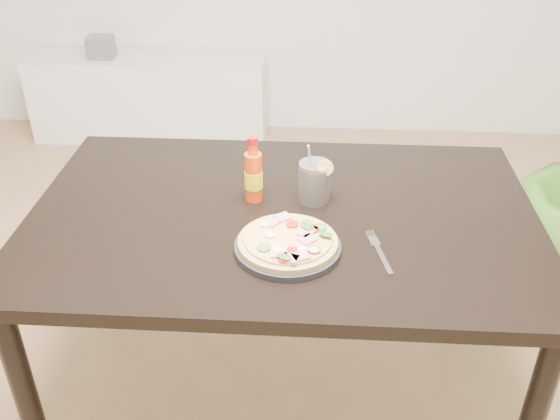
# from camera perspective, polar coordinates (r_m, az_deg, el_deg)

# --- Properties ---
(floor) EXTENTS (4.50, 4.50, 0.00)m
(floor) POSITION_cam_1_polar(r_m,az_deg,el_deg) (2.22, -3.29, -16.87)
(floor) COLOR #9E7A51
(floor) RESTS_ON ground
(dining_table) EXTENTS (1.40, 0.90, 0.75)m
(dining_table) POSITION_cam_1_polar(r_m,az_deg,el_deg) (1.77, 0.25, -2.46)
(dining_table) COLOR black
(dining_table) RESTS_ON ground
(plate) EXTENTS (0.27, 0.27, 0.02)m
(plate) POSITION_cam_1_polar(r_m,az_deg,el_deg) (1.57, 0.71, -3.42)
(plate) COLOR black
(plate) RESTS_ON dining_table
(pizza) EXTENTS (0.25, 0.25, 0.03)m
(pizza) POSITION_cam_1_polar(r_m,az_deg,el_deg) (1.55, 0.77, -2.86)
(pizza) COLOR tan
(pizza) RESTS_ON plate
(hot_sauce_bottle) EXTENTS (0.05, 0.05, 0.19)m
(hot_sauce_bottle) POSITION_cam_1_polar(r_m,az_deg,el_deg) (1.74, -2.43, 3.17)
(hot_sauce_bottle) COLOR #E3430D
(hot_sauce_bottle) RESTS_ON dining_table
(cola_cup) EXTENTS (0.10, 0.09, 0.18)m
(cola_cup) POSITION_cam_1_polar(r_m,az_deg,el_deg) (1.75, 3.17, 2.52)
(cola_cup) COLOR black
(cola_cup) RESTS_ON dining_table
(fork) EXTENTS (0.06, 0.19, 0.00)m
(fork) POSITION_cam_1_polar(r_m,az_deg,el_deg) (1.58, 9.02, -3.66)
(fork) COLOR silver
(fork) RESTS_ON dining_table
(media_console) EXTENTS (1.40, 0.34, 0.50)m
(media_console) POSITION_cam_1_polar(r_m,az_deg,el_deg) (3.93, -11.78, 10.02)
(media_console) COLOR white
(media_console) RESTS_ON ground
(cd_stack) EXTENTS (0.14, 0.12, 0.13)m
(cd_stack) POSITION_cam_1_polar(r_m,az_deg,el_deg) (3.88, -16.04, 14.13)
(cd_stack) COLOR slate
(cd_stack) RESTS_ON media_console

